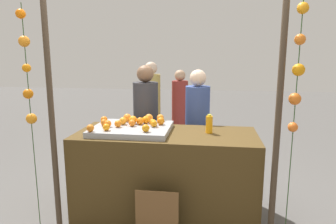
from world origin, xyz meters
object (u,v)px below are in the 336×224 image
(chalkboard_sign, at_px, (157,218))
(vendor_left, at_px, (146,131))
(juice_bottle, at_px, (209,124))
(stall_counter, at_px, (166,173))
(orange_1, at_px, (153,122))
(vendor_right, at_px, (197,134))
(orange_0, at_px, (146,128))

(chalkboard_sign, bearing_deg, vendor_left, 106.46)
(juice_bottle, bearing_deg, stall_counter, -172.64)
(vendor_left, bearing_deg, orange_1, -71.01)
(vendor_left, height_order, vendor_right, vendor_left)
(stall_counter, distance_m, juice_bottle, 0.72)
(orange_1, distance_m, chalkboard_sign, 1.01)
(juice_bottle, bearing_deg, orange_1, 179.87)
(vendor_left, bearing_deg, chalkboard_sign, -73.54)
(stall_counter, bearing_deg, chalkboard_sign, -89.71)
(stall_counter, height_order, vendor_left, vendor_left)
(chalkboard_sign, height_order, vendor_right, vendor_right)
(juice_bottle, xyz_separation_m, chalkboard_sign, (-0.46, -0.64, -0.76))
(orange_1, bearing_deg, stall_counter, -21.24)
(juice_bottle, height_order, vendor_right, vendor_right)
(vendor_left, bearing_deg, stall_counter, -61.56)
(orange_0, distance_m, chalkboard_sign, 0.86)
(stall_counter, relative_size, orange_0, 24.81)
(juice_bottle, xyz_separation_m, vendor_left, (-0.83, 0.62, -0.26))
(chalkboard_sign, relative_size, vendor_right, 0.34)
(juice_bottle, height_order, vendor_left, vendor_left)
(stall_counter, distance_m, orange_0, 0.63)
(stall_counter, xyz_separation_m, juice_bottle, (0.46, 0.06, 0.56))
(vendor_left, bearing_deg, orange_0, -77.77)
(vendor_left, bearing_deg, juice_bottle, -36.98)
(orange_1, height_order, vendor_right, vendor_right)
(juice_bottle, bearing_deg, orange_0, -156.07)
(stall_counter, relative_size, vendor_left, 1.20)
(juice_bottle, bearing_deg, vendor_right, 103.19)
(stall_counter, distance_m, vendor_right, 0.83)
(orange_0, bearing_deg, chalkboard_sign, -63.69)
(stall_counter, relative_size, vendor_right, 1.24)
(orange_0, bearing_deg, vendor_left, 102.23)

